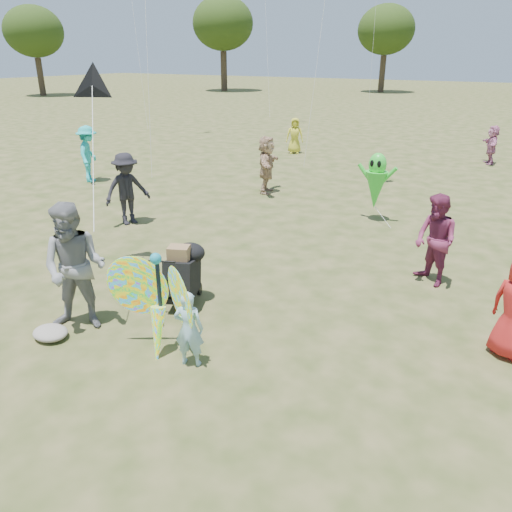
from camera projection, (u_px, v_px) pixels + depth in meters
The scene contains 14 objects.
ground at pixel (213, 368), 6.84m from camera, with size 160.00×160.00×0.00m, color #51592B.
child_girl at pixel (189, 329), 6.74m from camera, with size 0.41×0.27×1.11m, color #92C2CF.
adult_man at pixel (75, 268), 7.52m from camera, with size 0.98×0.77×2.02m, color gray.
grey_bag at pixel (50, 333), 7.54m from camera, with size 0.56×0.46×0.18m, color gray.
crowd_b at pixel (127, 189), 12.33m from camera, with size 1.15×0.66×1.79m, color black.
crowd_d at pixel (267, 165), 15.15m from camera, with size 1.60×0.51×1.73m, color tan.
crowd_e at pixel (435, 240), 9.08m from camera, with size 0.83×0.64×1.70m, color #79284C.
crowd_g at pixel (295, 136), 21.26m from camera, with size 0.73×0.47×1.48m, color gold.
crowd_i at pixel (89, 154), 16.46m from camera, with size 1.19×0.68×1.84m, color #22B5B9.
crowd_j at pixel (492, 145), 19.24m from camera, with size 1.36×0.43×1.46m, color #BE6D96.
jogging_stroller at pixel (184, 271), 8.38m from camera, with size 0.76×1.14×1.09m.
butterfly_kite at pixel (158, 305), 6.93m from camera, with size 1.74×0.75×1.73m.
delta_kite_rig at pixel (92, 86), 8.92m from camera, with size 2.32×2.30×2.26m.
alien_kite at pixel (376, 183), 12.55m from camera, with size 1.12×0.69×1.74m.
Camera 1 is at (3.43, -4.66, 4.02)m, focal length 35.00 mm.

